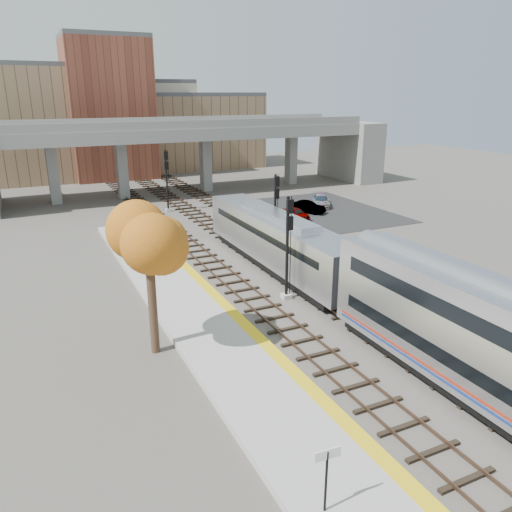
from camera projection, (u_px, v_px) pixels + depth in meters
name	position (u px, v px, depth m)	size (l,w,h in m)	color
ground	(377.00, 348.00, 25.97)	(160.00, 160.00, 0.00)	#47423D
platform	(251.00, 378.00, 22.96)	(4.50, 60.00, 0.35)	#9E9E99
yellow_strip	(287.00, 365.00, 23.68)	(0.70, 60.00, 0.01)	yellow
tracks	(280.00, 270.00, 37.05)	(10.70, 95.00, 0.25)	black
overpass	(190.00, 148.00, 64.76)	(54.00, 12.00, 9.50)	slate
buildings_far	(126.00, 123.00, 81.11)	(43.00, 21.00, 20.60)	#937255
parking_lot	(318.00, 211.00, 55.69)	(14.00, 18.00, 0.04)	black
locomotive	(277.00, 240.00, 36.91)	(3.02, 19.05, 4.10)	#A8AAB2
signal_mast_near	(288.00, 251.00, 31.15)	(0.60, 0.64, 6.68)	#9E9E99
signal_mast_mid	(275.00, 215.00, 41.04)	(0.60, 0.64, 6.40)	#9E9E99
signal_mast_far	(167.00, 182.00, 54.59)	(0.60, 0.64, 6.76)	#9E9E99
station_sign	(327.00, 467.00, 14.95)	(0.90, 0.10, 2.27)	black
tree	(148.00, 240.00, 23.77)	(3.60, 3.60, 8.02)	#382619
car_a	(296.00, 213.00, 51.97)	(1.41, 3.51, 1.20)	#99999E
car_b	(307.00, 207.00, 54.61)	(1.38, 3.97, 1.31)	#99999E
car_c	(321.00, 201.00, 57.74)	(1.85, 4.55, 1.32)	#99999E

